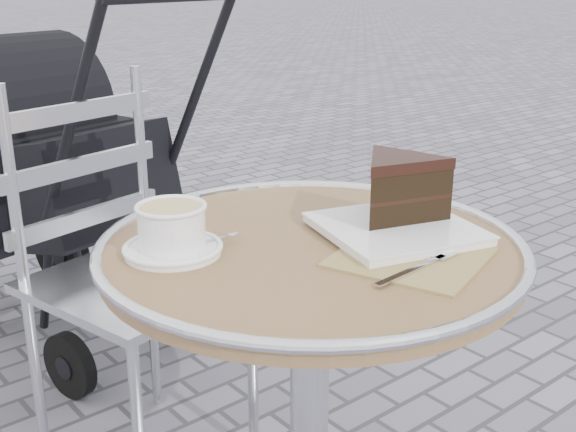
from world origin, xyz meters
TOP-DOWN VIEW (x-y plane):
  - cafe_table at (0.00, 0.00)m, footprint 0.72×0.72m
  - cappuccino_set at (-0.20, 0.11)m, footprint 0.19×0.16m
  - cake_plate_set at (0.16, -0.05)m, footprint 0.37×0.38m
  - bistro_chair at (-0.07, 0.64)m, footprint 0.51×0.51m
  - baby_stroller at (0.05, 1.38)m, footprint 0.72×1.16m

SIDE VIEW (x-z plane):
  - baby_stroller at x=0.05m, z-range -0.06..1.07m
  - cafe_table at x=0.00m, z-range 0.20..0.94m
  - bistro_chair at x=-0.07m, z-range 0.11..1.06m
  - cappuccino_set at x=-0.20m, z-range 0.73..0.81m
  - cake_plate_set at x=0.16m, z-range 0.73..0.86m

